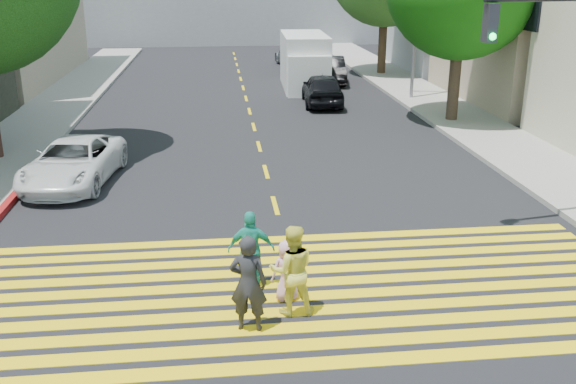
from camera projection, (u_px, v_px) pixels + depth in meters
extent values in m
plane|color=black|center=(307.00, 324.00, 11.11)|extent=(120.00, 120.00, 0.00)
cube|color=gray|center=(68.00, 97.00, 30.85)|extent=(3.00, 40.00, 0.15)
cube|color=gray|center=(462.00, 120.00, 26.08)|extent=(3.00, 60.00, 0.15)
cube|color=maroon|center=(0.00, 213.00, 15.99)|extent=(0.20, 8.00, 0.16)
cube|color=yellow|center=(318.00, 364.00, 9.98)|extent=(13.40, 0.35, 0.01)
cube|color=yellow|center=(313.00, 344.00, 10.50)|extent=(13.40, 0.35, 0.01)
cube|color=yellow|center=(308.00, 327.00, 11.01)|extent=(13.40, 0.35, 0.01)
cube|color=yellow|center=(304.00, 311.00, 11.53)|extent=(13.40, 0.35, 0.01)
cube|color=yellow|center=(300.00, 296.00, 12.05)|extent=(13.40, 0.35, 0.01)
cube|color=yellow|center=(296.00, 283.00, 12.56)|extent=(13.40, 0.35, 0.01)
cube|color=yellow|center=(293.00, 271.00, 13.08)|extent=(13.40, 0.35, 0.01)
cube|color=yellow|center=(290.00, 259.00, 13.60)|extent=(13.40, 0.35, 0.01)
cube|color=yellow|center=(287.00, 249.00, 14.11)|extent=(13.40, 0.35, 0.01)
cube|color=yellow|center=(284.00, 239.00, 14.63)|extent=(13.40, 0.35, 0.01)
cube|color=yellow|center=(275.00, 205.00, 16.74)|extent=(0.12, 1.40, 0.01)
cube|color=yellow|center=(266.00, 172.00, 19.56)|extent=(0.12, 1.40, 0.01)
cube|color=yellow|center=(259.00, 146.00, 22.38)|extent=(0.12, 1.40, 0.01)
cube|color=yellow|center=(254.00, 127.00, 25.20)|extent=(0.12, 1.40, 0.01)
cube|color=yellow|center=(250.00, 111.00, 28.02)|extent=(0.12, 1.40, 0.01)
cube|color=yellow|center=(246.00, 98.00, 30.84)|extent=(0.12, 1.40, 0.01)
cube|color=yellow|center=(243.00, 88.00, 33.65)|extent=(0.12, 1.40, 0.01)
cube|color=yellow|center=(241.00, 79.00, 36.47)|extent=(0.12, 1.40, 0.01)
cube|color=yellow|center=(239.00, 71.00, 39.29)|extent=(0.12, 1.40, 0.01)
cube|color=yellow|center=(237.00, 64.00, 42.11)|extent=(0.12, 1.40, 0.01)
cube|color=yellow|center=(235.00, 59.00, 44.93)|extent=(0.12, 1.40, 0.01)
cube|color=yellow|center=(234.00, 53.00, 47.75)|extent=(0.12, 1.40, 0.01)
cylinder|color=black|center=(454.00, 85.00, 25.43)|extent=(0.56, 0.56, 3.08)
cylinder|color=#433120|center=(382.00, 46.00, 37.25)|extent=(0.51, 0.51, 3.40)
imported|color=#242427|center=(248.00, 283.00, 10.69)|extent=(0.70, 0.53, 1.73)
imported|color=#E6DF4C|center=(292.00, 270.00, 11.23)|extent=(0.82, 0.64, 1.67)
imported|color=#DC9CB4|center=(287.00, 271.00, 11.77)|extent=(0.65, 0.50, 1.17)
imported|color=teal|center=(251.00, 249.00, 12.23)|extent=(0.93, 0.45, 1.53)
imported|color=silver|center=(73.00, 162.00, 18.31)|extent=(2.67, 4.79, 1.27)
imported|color=black|center=(323.00, 89.00, 29.15)|extent=(1.99, 4.35, 1.44)
imported|color=gray|center=(295.00, 55.00, 41.13)|extent=(2.48, 4.91, 1.37)
imported|color=black|center=(331.00, 70.00, 34.90)|extent=(1.91, 4.37, 1.40)
cube|color=silver|center=(304.00, 61.00, 33.43)|extent=(2.44, 5.58, 2.75)
cube|color=silver|center=(309.00, 75.00, 31.27)|extent=(2.14, 1.41, 1.98)
cylinder|color=black|center=(290.00, 86.00, 31.83)|extent=(0.31, 0.78, 0.77)
cylinder|color=black|center=(325.00, 86.00, 31.94)|extent=(0.31, 0.78, 0.77)
cylinder|color=black|center=(285.00, 74.00, 35.56)|extent=(0.31, 0.78, 0.77)
cylinder|color=black|center=(316.00, 74.00, 35.67)|extent=(0.31, 0.78, 0.77)
cube|color=#282730|center=(490.00, 23.00, 13.31)|extent=(0.28, 0.28, 0.79)
sphere|color=#10F54B|center=(493.00, 37.00, 13.28)|extent=(0.17, 0.17, 0.15)
cylinder|color=gray|center=(417.00, 6.00, 29.00)|extent=(0.19, 0.19, 8.63)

